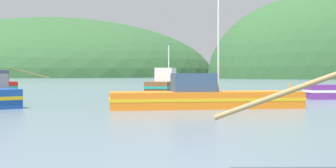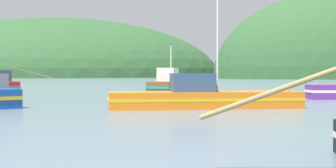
% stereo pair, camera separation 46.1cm
% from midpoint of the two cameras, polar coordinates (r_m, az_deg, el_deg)
% --- Properties ---
extents(hill_far_left, '(85.03, 68.03, 64.62)m').
position_cam_midpoint_polar(hill_far_left, '(184.76, 19.01, 0.69)').
color(hill_far_left, '#2D562D').
rests_on(hill_far_left, ground).
extents(hill_far_right, '(172.62, 138.10, 62.67)m').
position_cam_midpoint_polar(hill_far_right, '(252.00, -13.41, 0.92)').
color(hill_far_right, '#2D562D').
rests_on(hill_far_right, ground).
extents(fishing_boat_orange, '(12.21, 3.17, 7.24)m').
position_cam_midpoint_polar(fishing_boat_orange, '(28.07, 5.05, -1.70)').
color(fishing_boat_orange, orange).
rests_on(fishing_boat_orange, ground).
extents(fishing_boat_red, '(9.98, 6.85, 5.81)m').
position_cam_midpoint_polar(fishing_boat_red, '(50.82, -20.35, -0.18)').
color(fishing_boat_red, red).
rests_on(fishing_boat_red, ground).
extents(fishing_boat_brown, '(5.41, 9.68, 5.51)m').
position_cam_midpoint_polar(fishing_boat_brown, '(49.00, 0.38, -0.13)').
color(fishing_boat_brown, brown).
rests_on(fishing_boat_brown, ground).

